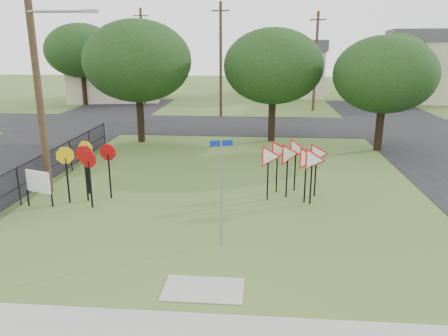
# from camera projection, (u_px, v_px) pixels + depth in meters

# --- Properties ---
(ground) EXTENTS (140.00, 140.00, 0.00)m
(ground) POSITION_uv_depth(u_px,v_px,m) (214.00, 246.00, 13.13)
(ground) COLOR #3D5D23
(sidewalk) EXTENTS (30.00, 1.60, 0.02)m
(sidewalk) POSITION_uv_depth(u_px,v_px,m) (192.00, 336.00, 9.10)
(sidewalk) COLOR gray
(sidewalk) RESTS_ON ground
(street_left) EXTENTS (8.00, 50.00, 0.02)m
(street_left) POSITION_uv_depth(u_px,v_px,m) (14.00, 155.00, 23.68)
(street_left) COLOR black
(street_left) RESTS_ON ground
(street_far) EXTENTS (60.00, 8.00, 0.02)m
(street_far) POSITION_uv_depth(u_px,v_px,m) (243.00, 125.00, 32.27)
(street_far) COLOR black
(street_far) RESTS_ON ground
(curb_pad) EXTENTS (2.00, 1.20, 0.02)m
(curb_pad) POSITION_uv_depth(u_px,v_px,m) (203.00, 289.00, 10.82)
(curb_pad) COLOR gray
(curb_pad) RESTS_ON ground
(street_name_sign) EXTENTS (0.64, 0.22, 3.24)m
(street_name_sign) POSITION_uv_depth(u_px,v_px,m) (221.00, 187.00, 12.75)
(street_name_sign) COLOR gray
(street_name_sign) RESTS_ON ground
(stop_sign_cluster) EXTENTS (2.07, 1.72, 2.20)m
(stop_sign_cluster) POSITION_uv_depth(u_px,v_px,m) (87.00, 159.00, 16.52)
(stop_sign_cluster) COLOR black
(stop_sign_cluster) RESTS_ON ground
(yield_sign_cluster) EXTENTS (2.85, 1.93, 2.23)m
(yield_sign_cluster) POSITION_uv_depth(u_px,v_px,m) (295.00, 157.00, 16.87)
(yield_sign_cluster) COLOR black
(yield_sign_cluster) RESTS_ON ground
(info_board) EXTENTS (1.07, 0.39, 1.39)m
(info_board) POSITION_uv_depth(u_px,v_px,m) (38.00, 183.00, 16.09)
(info_board) COLOR black
(info_board) RESTS_ON ground
(utility_pole_main) EXTENTS (3.55, 0.33, 10.00)m
(utility_pole_main) POSITION_uv_depth(u_px,v_px,m) (37.00, 62.00, 16.58)
(utility_pole_main) COLOR #493421
(utility_pole_main) RESTS_ON ground
(far_pole_a) EXTENTS (1.40, 0.24, 9.00)m
(far_pole_a) POSITION_uv_depth(u_px,v_px,m) (221.00, 60.00, 35.00)
(far_pole_a) COLOR #493421
(far_pole_a) RESTS_ON ground
(far_pole_b) EXTENTS (1.40, 0.24, 8.50)m
(far_pole_b) POSITION_uv_depth(u_px,v_px,m) (316.00, 61.00, 38.25)
(far_pole_b) COLOR #493421
(far_pole_b) RESTS_ON ground
(far_pole_c) EXTENTS (1.40, 0.24, 9.00)m
(far_pole_c) POSITION_uv_depth(u_px,v_px,m) (143.00, 57.00, 41.40)
(far_pole_c) COLOR #493421
(far_pole_c) RESTS_ON ground
(fence_run) EXTENTS (0.05, 11.55, 1.50)m
(fence_run) POSITION_uv_depth(u_px,v_px,m) (60.00, 162.00, 19.51)
(fence_run) COLOR black
(fence_run) RESTS_ON ground
(house_left) EXTENTS (10.58, 8.88, 7.20)m
(house_left) POSITION_uv_depth(u_px,v_px,m) (116.00, 65.00, 45.82)
(house_left) COLOR beige
(house_left) RESTS_ON ground
(house_mid) EXTENTS (8.40, 8.40, 6.20)m
(house_mid) POSITION_uv_depth(u_px,v_px,m) (285.00, 68.00, 50.23)
(house_mid) COLOR beige
(house_mid) RESTS_ON ground
(house_right) EXTENTS (8.30, 8.30, 7.20)m
(house_right) POSITION_uv_depth(u_px,v_px,m) (424.00, 65.00, 45.12)
(house_right) COLOR beige
(house_right) RESTS_ON ground
(tree_near_left) EXTENTS (6.40, 6.40, 7.27)m
(tree_near_left) POSITION_uv_depth(u_px,v_px,m) (138.00, 61.00, 25.68)
(tree_near_left) COLOR black
(tree_near_left) RESTS_ON ground
(tree_near_mid) EXTENTS (6.00, 6.00, 6.80)m
(tree_near_mid) POSITION_uv_depth(u_px,v_px,m) (273.00, 66.00, 26.07)
(tree_near_mid) COLOR black
(tree_near_mid) RESTS_ON ground
(tree_near_right) EXTENTS (5.60, 5.60, 6.33)m
(tree_near_right) POSITION_uv_depth(u_px,v_px,m) (385.00, 75.00, 23.75)
(tree_near_right) COLOR black
(tree_near_right) RESTS_ON ground
(tree_far_left) EXTENTS (6.80, 6.80, 7.73)m
(tree_far_left) POSITION_uv_depth(u_px,v_px,m) (81.00, 51.00, 41.73)
(tree_far_left) COLOR black
(tree_far_left) RESTS_ON ground
(tree_far_right) EXTENTS (6.00, 6.00, 6.80)m
(tree_far_right) POSITION_uv_depth(u_px,v_px,m) (396.00, 58.00, 41.37)
(tree_far_right) COLOR black
(tree_far_right) RESTS_ON ground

